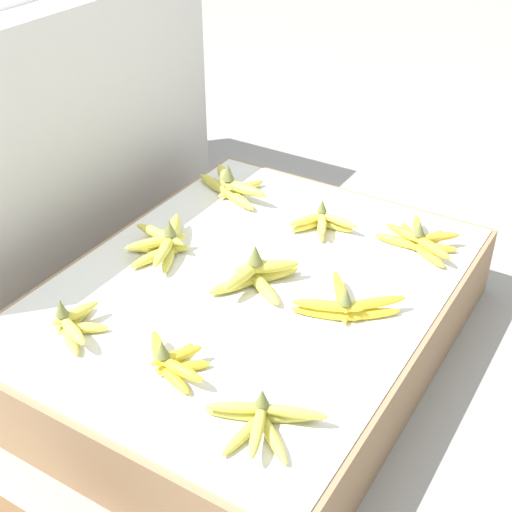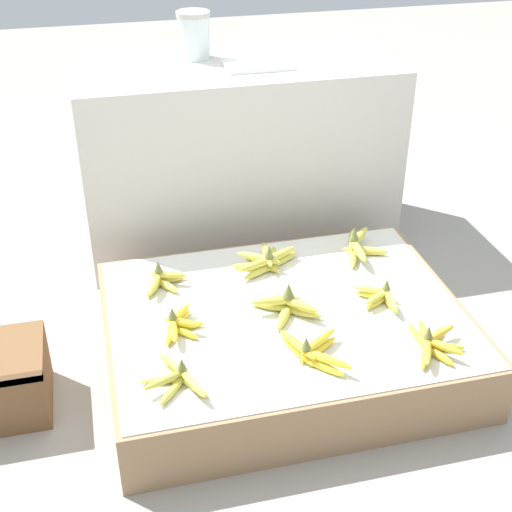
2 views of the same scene
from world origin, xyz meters
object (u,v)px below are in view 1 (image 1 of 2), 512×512
at_px(banana_bunch_back_left, 74,324).
at_px(banana_bunch_back_midright, 232,186).
at_px(banana_bunch_back_midleft, 164,242).
at_px(banana_bunch_front_midleft, 346,304).
at_px(banana_bunch_front_midright, 421,240).
at_px(banana_bunch_middle_midleft, 256,275).
at_px(banana_bunch_middle_left, 172,361).
at_px(banana_bunch_middle_midright, 322,222).
at_px(banana_bunch_front_left, 262,420).

distance_m(banana_bunch_back_left, banana_bunch_back_midright, 0.73).
relative_size(banana_bunch_back_left, banana_bunch_back_midleft, 0.62).
bearing_deg(banana_bunch_back_left, banana_bunch_front_midleft, -51.79).
relative_size(banana_bunch_front_midright, banana_bunch_back_midright, 0.81).
xyz_separation_m(banana_bunch_front_midleft, banana_bunch_back_midright, (0.35, 0.54, 0.00)).
height_order(banana_bunch_middle_midleft, banana_bunch_back_midright, banana_bunch_middle_midleft).
bearing_deg(banana_bunch_back_midleft, banana_bunch_front_midright, -57.06).
bearing_deg(banana_bunch_back_midright, banana_bunch_back_midleft, -177.35).
bearing_deg(banana_bunch_middle_left, banana_bunch_middle_midleft, 0.96).
bearing_deg(banana_bunch_front_midright, banana_bunch_middle_midright, 101.95).
distance_m(banana_bunch_middle_left, banana_bunch_back_midright, 0.78).
height_order(banana_bunch_front_midleft, banana_bunch_back_left, banana_bunch_back_left).
bearing_deg(banana_bunch_front_midright, banana_bunch_back_midleft, 122.94).
height_order(banana_bunch_middle_left, banana_bunch_back_midleft, banana_bunch_back_midleft).
height_order(banana_bunch_front_midright, banana_bunch_middle_midleft, banana_bunch_middle_midleft).
distance_m(banana_bunch_middle_midleft, banana_bunch_back_midright, 0.47).
bearing_deg(banana_bunch_back_midleft, banana_bunch_front_left, -126.39).
height_order(banana_bunch_front_midright, banana_bunch_back_midright, banana_bunch_back_midright).
distance_m(banana_bunch_front_midleft, banana_bunch_middle_midright, 0.38).
xyz_separation_m(banana_bunch_middle_midright, banana_bunch_back_midleft, (-0.31, 0.31, 0.00)).
relative_size(banana_bunch_front_left, banana_bunch_front_midleft, 0.98).
distance_m(banana_bunch_middle_midright, banana_bunch_back_midleft, 0.44).
relative_size(banana_bunch_middle_midleft, banana_bunch_back_midleft, 0.85).
bearing_deg(banana_bunch_front_midright, banana_bunch_back_left, 144.41).
bearing_deg(banana_bunch_middle_midright, banana_bunch_back_midleft, 135.71).
height_order(banana_bunch_back_midleft, banana_bunch_back_midright, banana_bunch_back_midright).
height_order(banana_bunch_middle_midleft, banana_bunch_middle_midright, banana_bunch_middle_midleft).
bearing_deg(banana_bunch_middle_midright, banana_bunch_middle_left, 179.18).
bearing_deg(banana_bunch_front_left, banana_bunch_middle_left, 80.34).
xyz_separation_m(banana_bunch_front_midleft, banana_bunch_middle_midright, (0.31, 0.22, -0.00)).
distance_m(banana_bunch_middle_left, banana_bunch_back_midleft, 0.47).
distance_m(banana_bunch_front_left, banana_bunch_middle_left, 0.25).
relative_size(banana_bunch_middle_left, banana_bunch_middle_midleft, 0.88).
height_order(banana_bunch_front_midleft, banana_bunch_middle_midright, banana_bunch_front_midleft).
relative_size(banana_bunch_middle_midleft, banana_bunch_middle_midright, 1.24).
xyz_separation_m(banana_bunch_front_left, banana_bunch_middle_left, (0.04, 0.25, 0.00)).
relative_size(banana_bunch_front_midleft, banana_bunch_front_midright, 1.04).
xyz_separation_m(banana_bunch_front_midright, banana_bunch_back_midright, (-0.02, 0.59, 0.01)).
relative_size(banana_bunch_front_left, banana_bunch_front_midright, 1.02).
xyz_separation_m(banana_bunch_front_midleft, banana_bunch_front_midright, (0.36, -0.05, -0.00)).
relative_size(banana_bunch_front_midright, banana_bunch_back_midleft, 0.88).
xyz_separation_m(banana_bunch_front_left, banana_bunch_middle_midleft, (0.39, 0.25, 0.01)).
xyz_separation_m(banana_bunch_front_left, banana_bunch_back_midleft, (0.40, 0.54, 0.00)).
xyz_separation_m(banana_bunch_middle_left, banana_bunch_back_left, (-0.02, 0.26, 0.00)).
bearing_deg(banana_bunch_back_midright, banana_bunch_front_midleft, -122.56).
bearing_deg(banana_bunch_front_left, banana_bunch_back_midright, 36.61).
height_order(banana_bunch_front_midleft, banana_bunch_back_midright, banana_bunch_back_midright).
bearing_deg(banana_bunch_middle_left, banana_bunch_middle_midright, -0.82).
bearing_deg(banana_bunch_front_left, banana_bunch_middle_midleft, 32.70).
relative_size(banana_bunch_front_midleft, banana_bunch_middle_midright, 1.33).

